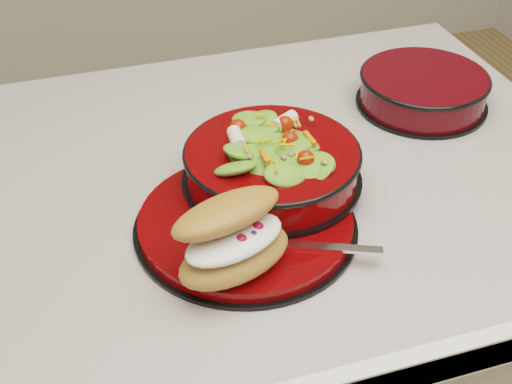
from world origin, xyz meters
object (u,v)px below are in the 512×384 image
object	(u,v)px
salad_bowl	(272,158)
fork	(307,246)
croissant	(233,238)
extra_bowl	(423,89)
dinner_plate	(246,223)

from	to	relation	value
salad_bowl	fork	size ratio (longest dim) A/B	1.50
salad_bowl	croissant	world-z (taller)	salad_bowl
fork	extra_bowl	size ratio (longest dim) A/B	0.76
salad_bowl	extra_bowl	size ratio (longest dim) A/B	1.15
fork	dinner_plate	bearing A→B (deg)	58.04
croissant	extra_bowl	world-z (taller)	croissant
fork	extra_bowl	xyz separation A→B (m)	(0.31, 0.28, 0.01)
salad_bowl	croissant	bearing A→B (deg)	-123.68
salad_bowl	fork	bearing A→B (deg)	-91.24
salad_bowl	dinner_plate	bearing A→B (deg)	-130.94
croissant	fork	bearing A→B (deg)	-17.01
dinner_plate	croissant	xyz separation A→B (m)	(-0.04, -0.08, 0.05)
salad_bowl	fork	distance (m)	0.14
dinner_plate	fork	distance (m)	0.09
fork	extra_bowl	bearing A→B (deg)	-23.51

